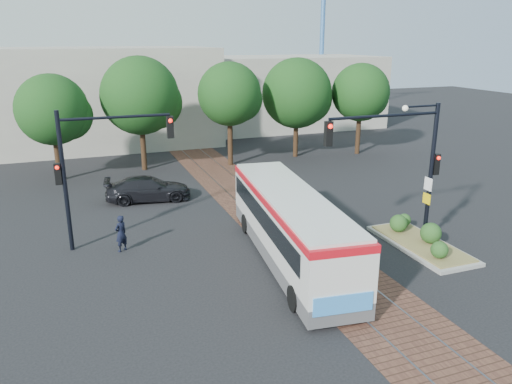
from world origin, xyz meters
TOP-DOWN VIEW (x-y plane):
  - ground at (0.00, 0.00)m, footprint 120.00×120.00m
  - trackbed at (0.00, 4.00)m, footprint 3.60×40.00m
  - tree_row at (1.21, 16.42)m, footprint 26.40×5.60m
  - warehouses at (-0.53, 28.75)m, footprint 40.00×13.00m
  - crane at (18.00, 34.00)m, footprint 8.00×0.50m
  - city_bus at (-1.15, -0.20)m, footprint 3.49×10.93m
  - traffic_island at (4.82, -0.90)m, footprint 2.20×5.20m
  - signal_pole_main at (3.86, -0.81)m, footprint 5.49×0.46m
  - signal_pole_left at (-8.37, 4.00)m, footprint 4.99×0.34m
  - officer at (-7.50, 3.11)m, footprint 0.70×0.65m
  - parked_car at (-5.32, 9.76)m, footprint 4.87×2.46m

SIDE VIEW (x-z plane):
  - ground at x=0.00m, z-range 0.00..0.00m
  - trackbed at x=0.00m, z-range 0.00..0.02m
  - traffic_island at x=4.82m, z-range -0.24..0.89m
  - parked_car at x=-5.32m, z-range 0.00..1.36m
  - officer at x=-7.50m, z-range 0.00..1.60m
  - city_bus at x=-1.15m, z-range 0.16..3.04m
  - warehouses at x=-0.53m, z-range -0.19..7.81m
  - signal_pole_left at x=-8.37m, z-range 0.86..6.86m
  - signal_pole_main at x=3.86m, z-range 1.16..7.16m
  - tree_row at x=1.21m, z-range 1.01..8.69m
  - crane at x=18.00m, z-range 1.88..19.88m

